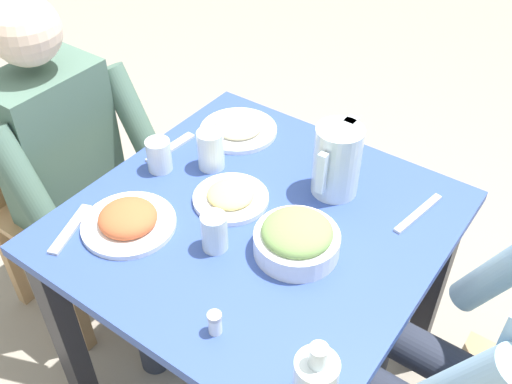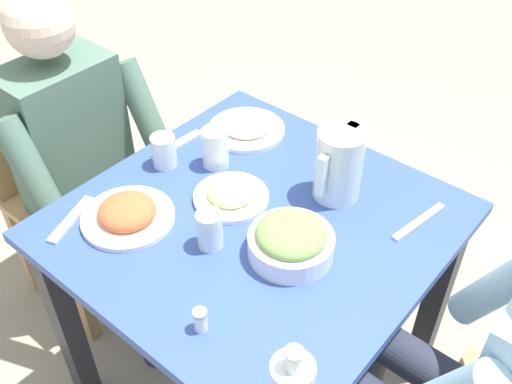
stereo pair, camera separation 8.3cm
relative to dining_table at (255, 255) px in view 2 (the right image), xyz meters
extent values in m
plane|color=gray|center=(0.00, 0.00, -0.61)|extent=(8.00, 8.00, 0.00)
cube|color=#334C99|center=(0.00, 0.00, 0.12)|extent=(0.86, 0.86, 0.03)
cube|color=#232328|center=(-0.38, -0.38, -0.25)|extent=(0.06, 0.06, 0.71)
cube|color=#232328|center=(0.38, -0.38, -0.25)|extent=(0.06, 0.06, 0.71)
cube|color=#232328|center=(-0.38, 0.38, -0.25)|extent=(0.06, 0.06, 0.71)
cube|color=tan|center=(-0.12, -0.90, -0.40)|extent=(0.04, 0.04, 0.42)
cube|color=tan|center=(0.22, -0.90, -0.40)|extent=(0.04, 0.04, 0.42)
cube|color=tan|center=(-0.12, -0.56, -0.40)|extent=(0.04, 0.04, 0.42)
cube|color=tan|center=(0.22, -0.56, -0.40)|extent=(0.04, 0.04, 0.42)
cube|color=tan|center=(0.05, -0.73, -0.18)|extent=(0.40, 0.40, 0.03)
cube|color=tan|center=(0.05, -0.91, 0.04)|extent=(0.38, 0.04, 0.42)
cube|color=#4C6B5B|center=(0.05, -0.70, 0.08)|extent=(0.32, 0.20, 0.50)
sphere|color=beige|center=(0.05, -0.70, 0.45)|extent=(0.19, 0.19, 0.19)
cylinder|color=#2D3342|center=(-0.03, -0.51, -0.20)|extent=(0.11, 0.38, 0.11)
cylinder|color=#2D3342|center=(-0.03, -0.32, -0.39)|extent=(0.10, 0.10, 0.44)
cylinder|color=#4C6B5B|center=(-0.15, -0.56, 0.11)|extent=(0.08, 0.23, 0.37)
cylinder|color=#2D3342|center=(0.14, -0.51, -0.20)|extent=(0.11, 0.38, 0.11)
cylinder|color=#2D3342|center=(0.14, -0.32, -0.39)|extent=(0.10, 0.10, 0.44)
cylinder|color=#4C6B5B|center=(0.25, -0.56, 0.11)|extent=(0.08, 0.23, 0.37)
cylinder|color=#2D3342|center=(-0.12, 0.51, -0.20)|extent=(0.11, 0.38, 0.11)
cylinder|color=#2D3342|center=(-0.12, 0.32, -0.39)|extent=(0.10, 0.10, 0.44)
cylinder|color=#9EC6E0|center=(-0.24, 0.56, 0.11)|extent=(0.08, 0.23, 0.37)
cylinder|color=silver|center=(-0.20, 0.10, 0.23)|extent=(0.12, 0.12, 0.19)
cube|color=silver|center=(-0.13, 0.10, 0.24)|extent=(0.02, 0.02, 0.11)
cube|color=silver|center=(-0.26, 0.10, 0.31)|extent=(0.04, 0.03, 0.02)
cylinder|color=white|center=(0.04, 0.14, 0.16)|extent=(0.20, 0.20, 0.05)
ellipsoid|color=#759951|center=(0.04, 0.14, 0.20)|extent=(0.16, 0.16, 0.06)
cylinder|color=white|center=(-0.01, -0.09, 0.14)|extent=(0.19, 0.19, 0.01)
ellipsoid|color=#E0C670|center=(-0.01, -0.09, 0.15)|extent=(0.12, 0.12, 0.03)
cylinder|color=white|center=(0.20, -0.23, 0.14)|extent=(0.23, 0.23, 0.01)
ellipsoid|color=#CC5B33|center=(0.20, -0.23, 0.16)|extent=(0.14, 0.14, 0.06)
cylinder|color=white|center=(-0.27, -0.26, 0.14)|extent=(0.23, 0.23, 0.01)
ellipsoid|color=#B7AD89|center=(-0.27, -0.26, 0.15)|extent=(0.14, 0.14, 0.03)
cylinder|color=silver|center=(-0.10, -0.22, 0.19)|extent=(0.07, 0.07, 0.11)
cylinder|color=silver|center=(-0.01, -0.33, 0.18)|extent=(0.07, 0.07, 0.09)
cylinder|color=silver|center=(0.14, -0.02, 0.18)|extent=(0.06, 0.06, 0.10)
cylinder|color=silver|center=(0.34, 0.37, 0.27)|extent=(0.03, 0.03, 0.04)
cylinder|color=white|center=(0.32, 0.13, 0.15)|extent=(0.03, 0.03, 0.04)
cylinder|color=#B2B2B7|center=(0.32, 0.13, 0.18)|extent=(0.03, 0.03, 0.01)
cube|color=silver|center=(-0.09, -0.36, 0.14)|extent=(0.17, 0.04, 0.01)
cube|color=silver|center=(-0.24, 0.32, 0.14)|extent=(0.19, 0.05, 0.01)
cube|color=silver|center=(0.30, -0.34, 0.14)|extent=(0.17, 0.08, 0.01)
camera|label=1|loc=(0.85, 0.61, 1.11)|focal=40.69mm
camera|label=2|loc=(0.79, 0.67, 1.11)|focal=40.69mm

